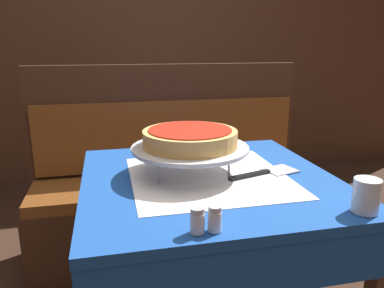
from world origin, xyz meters
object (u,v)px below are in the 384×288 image
Objects in this scene: dining_table_rear at (169,117)px; condiment_caddy at (154,99)px; booth_bench at (173,198)px; deep_dish_pizza at (190,138)px; salt_shaker at (197,220)px; pepper_shaker at (215,219)px; pizza_server at (265,172)px; dining_table_front at (209,204)px; pizza_pan_stand at (190,149)px; water_glass_near at (366,196)px.

condiment_caddy is (-0.12, -0.01, 0.15)m from dining_table_rear.
booth_bench is 4.83× the size of deep_dish_pizza.
salt_shaker is 0.04m from pepper_shaker.
salt_shaker is at bearing -97.10° from booth_bench.
pizza_server is at bearing 47.23° from salt_shaker.
dining_table_front is 2.10× the size of pizza_pan_stand.
dining_table_front is at bearing 76.63° from pepper_shaker.
condiment_caddy is at bearing 96.42° from pizza_server.
salt_shaker reaches higher than pizza_server.
dining_table_rear is (0.14, 1.63, -0.01)m from dining_table_front.
salt_shaker is at bearing -109.43° from dining_table_front.
booth_bench is 0.94m from pizza_pan_stand.
water_glass_near reaches higher than dining_table_rear.
pizza_server is 2.97× the size of water_glass_near.
pizza_server is 0.38m from water_glass_near.
dining_table_rear is 0.53× the size of booth_bench.
deep_dish_pizza is 0.43m from pepper_shaker.
dining_table_rear is at bearing 95.76° from water_glass_near.
pizza_server is at bearing -87.77° from dining_table_rear.
booth_bench reaches higher than salt_shaker.
condiment_caddy is (0.02, 1.62, 0.14)m from dining_table_front.
water_glass_near is at bearing -74.86° from booth_bench.
deep_dish_pizza is 2.11× the size of condiment_caddy.
condiment_caddy is (-0.18, 1.64, 0.03)m from pizza_server.
dining_table_rear is 12.74× the size of salt_shaker.
water_glass_near is 2.01m from condiment_caddy.
pizza_pan_stand is at bearing 85.52° from pepper_shaker.
deep_dish_pizza reaches higher than condiment_caddy.
dining_table_front is 5.54× the size of condiment_caddy.
pizza_server is (0.06, -1.65, 0.11)m from dining_table_rear.
deep_dish_pizza is 5.00× the size of salt_shaker.
dining_table_front is 0.24m from deep_dish_pizza.
booth_bench is 1.29m from pepper_shaker.
water_glass_near is 1.45× the size of pepper_shaker.
pepper_shaker is 2.00m from condiment_caddy.
deep_dish_pizza is (-0.07, -0.78, 0.56)m from booth_bench.
pizza_server is (0.18, -0.84, 0.43)m from booth_bench.
booth_bench is 1.29m from salt_shaker.
pepper_shaker is 0.42× the size of condiment_caddy.
pepper_shaker is at bearing -93.01° from condiment_caddy.
condiment_caddy is (0.07, 1.58, -0.09)m from deep_dish_pizza.
salt_shaker is at bearing 180.00° from pepper_shaker.
pizza_pan_stand is 2.64× the size of condiment_caddy.
deep_dish_pizza is 0.44m from salt_shaker.
condiment_caddy is at bearing 89.45° from dining_table_front.
condiment_caddy reaches higher than dining_table_front.
deep_dish_pizza is (0.00, 0.00, 0.04)m from pizza_pan_stand.
deep_dish_pizza is 1.17× the size of pizza_server.
pizza_pan_stand reaches higher than pizza_server.
booth_bench is at bearing 105.14° from water_glass_near.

